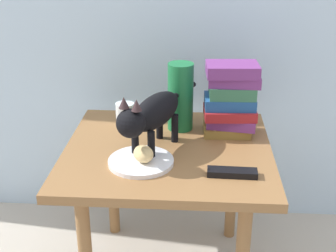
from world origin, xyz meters
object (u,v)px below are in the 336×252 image
green_vase (180,97)px  candle_jar (125,115)px  side_table (168,167)px  plate (141,162)px  bread_roll (143,154)px  cat (151,114)px  book_stack (231,100)px  tv_remote (232,173)px

green_vase → candle_jar: bearing=174.2°
side_table → plate: size_ratio=3.35×
bread_roll → side_table: bearing=61.7°
bread_roll → plate: bearing=136.7°
side_table → green_vase: (0.03, 0.17, 0.20)m
bread_roll → green_vase: (0.10, 0.29, 0.08)m
cat → plate: bearing=-107.0°
cat → side_table: bearing=31.2°
bread_roll → candle_jar: candle_jar is taller
candle_jar → bread_roll: bearing=-71.8°
green_vase → candle_jar: green_vase is taller
green_vase → book_stack: bearing=-10.5°
side_table → book_stack: 0.32m
book_stack → candle_jar: 0.40m
plate → bread_roll: (0.01, -0.01, 0.03)m
side_table → candle_jar: (-0.17, 0.19, 0.11)m
bread_roll → tv_remote: bread_roll is taller
plate → book_stack: size_ratio=0.80×
side_table → green_vase: green_vase is taller
cat → candle_jar: (-0.12, 0.22, -0.09)m
cat → candle_jar: bearing=119.0°
plate → cat: (0.03, 0.09, 0.13)m
candle_jar → plate: bearing=-72.9°
bread_roll → tv_remote: bearing=-10.4°
green_vase → tv_remote: bearing=-63.6°
book_stack → cat: bearing=-148.0°
side_table → plate: (-0.08, -0.12, 0.08)m
side_table → candle_jar: 0.28m
side_table → green_vase: size_ratio=2.82×
side_table → tv_remote: 0.28m
green_vase → side_table: bearing=-101.6°
side_table → cat: cat is taller
tv_remote → candle_jar: bearing=137.7°
tv_remote → green_vase: bearing=118.2°
book_stack → green_vase: (-0.18, 0.03, -0.01)m
green_vase → tv_remote: green_vase is taller
book_stack → tv_remote: (-0.01, -0.31, -0.12)m
bread_roll → book_stack: size_ratio=0.31×
side_table → green_vase: bearing=78.4°
bread_roll → book_stack: 0.39m
green_vase → tv_remote: (0.17, -0.34, -0.11)m
bread_roll → candle_jar: (-0.10, 0.31, -0.00)m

